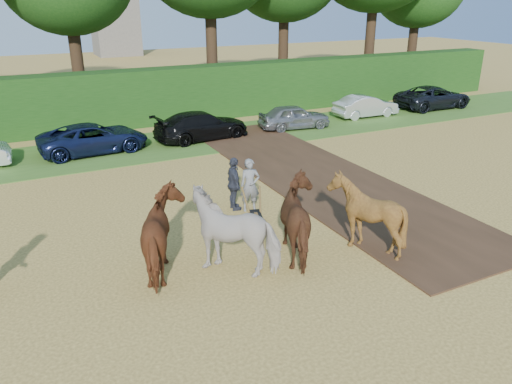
{
  "coord_description": "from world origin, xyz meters",
  "views": [
    {
      "loc": [
        -8.98,
        -8.68,
        6.65
      ],
      "look_at": [
        -3.0,
        3.28,
        1.4
      ],
      "focal_mm": 35.0,
      "sensor_mm": 36.0,
      "label": 1
    }
  ],
  "objects": [
    {
      "name": "grass_verge",
      "position": [
        0.0,
        14.0,
        0.01
      ],
      "size": [
        50.0,
        5.0,
        0.03
      ],
      "primitive_type": "cube",
      "color": "#38601E",
      "rests_on": "ground"
    },
    {
      "name": "parked_cars",
      "position": [
        0.28,
        14.21,
        0.68
      ],
      "size": [
        36.58,
        3.23,
        1.41
      ],
      "color": "#B5B9BC",
      "rests_on": "ground"
    },
    {
      "name": "spectator_far",
      "position": [
        -2.76,
        5.38,
        0.9
      ],
      "size": [
        0.55,
        1.1,
        1.8
      ],
      "primitive_type": "imported",
      "rotation": [
        0.0,
        0.0,
        1.46
      ],
      "color": "#292C37",
      "rests_on": "ground"
    },
    {
      "name": "plough_team",
      "position": [
        -3.28,
        1.88,
        1.06
      ],
      "size": [
        7.38,
        5.32,
        2.13
      ],
      "color": "brown",
      "rests_on": "ground"
    },
    {
      "name": "earth_strip",
      "position": [
        1.5,
        7.0,
        0.03
      ],
      "size": [
        4.5,
        17.0,
        0.05
      ],
      "primitive_type": "cube",
      "color": "#472D1C",
      "rests_on": "ground"
    },
    {
      "name": "ground",
      "position": [
        0.0,
        0.0,
        0.0
      ],
      "size": [
        120.0,
        120.0,
        0.0
      ],
      "primitive_type": "plane",
      "color": "gold",
      "rests_on": "ground"
    },
    {
      "name": "hedgerow",
      "position": [
        0.0,
        18.5,
        1.5
      ],
      "size": [
        46.0,
        1.6,
        3.0
      ],
      "primitive_type": "cube",
      "color": "#14380F",
      "rests_on": "ground"
    }
  ]
}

